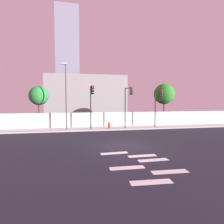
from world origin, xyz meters
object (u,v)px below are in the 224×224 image
object	(u,v)px
street_lamp_curbside	(66,92)
roadside_tree_leftmost	(39,96)
traffic_light_right	(92,98)
fire_hydrant	(109,125)
traffic_light_left	(158,101)
traffic_light_center	(128,99)
roadside_tree_midleft	(164,94)

from	to	relation	value
street_lamp_curbside	roadside_tree_leftmost	world-z (taller)	street_lamp_curbside
traffic_light_right	fire_hydrant	bearing A→B (deg)	24.07
traffic_light_right	roadside_tree_leftmost	xyz separation A→B (m)	(-6.36, 4.16, 0.34)
traffic_light_left	traffic_light_center	xyz separation A→B (m)	(-3.68, -0.01, 0.23)
traffic_light_right	traffic_light_left	bearing A→B (deg)	0.09
roadside_tree_midleft	roadside_tree_leftmost	bearing A→B (deg)	-180.00
fire_hydrant	roadside_tree_midleft	distance (m)	9.92
traffic_light_center	roadside_tree_midleft	xyz separation A→B (m)	(6.50, 4.17, 0.72)
traffic_light_left	fire_hydrant	xyz separation A→B (m)	(-5.75, 0.93, -2.86)
traffic_light_left	street_lamp_curbside	world-z (taller)	street_lamp_curbside
traffic_light_left	traffic_light_center	size ratio (longest dim) A/B	0.93
fire_hydrant	traffic_light_right	bearing A→B (deg)	-155.93
traffic_light_right	roadside_tree_leftmost	distance (m)	7.61
roadside_tree_midleft	street_lamp_curbside	bearing A→B (deg)	-165.77
fire_hydrant	roadside_tree_midleft	size ratio (longest dim) A/B	0.13
traffic_light_left	street_lamp_curbside	bearing A→B (deg)	176.02
traffic_light_right	street_lamp_curbside	size ratio (longest dim) A/B	0.67
street_lamp_curbside	roadside_tree_leftmost	distance (m)	4.96
roadside_tree_leftmost	roadside_tree_midleft	distance (m)	17.05
traffic_light_left	street_lamp_curbside	distance (m)	10.70
street_lamp_curbside	traffic_light_center	bearing A→B (deg)	-6.19
traffic_light_left	traffic_light_right	world-z (taller)	traffic_light_right
traffic_light_left	traffic_light_center	world-z (taller)	traffic_light_center
traffic_light_center	roadside_tree_midleft	distance (m)	7.76
roadside_tree_leftmost	roadside_tree_midleft	world-z (taller)	roadside_tree_midleft
street_lamp_curbside	roadside_tree_leftmost	size ratio (longest dim) A/B	1.37
traffic_light_center	traffic_light_right	size ratio (longest dim) A/B	0.99
traffic_light_center	street_lamp_curbside	world-z (taller)	street_lamp_curbside
traffic_light_left	roadside_tree_midleft	xyz separation A→B (m)	(2.82, 4.15, 0.95)
roadside_tree_midleft	traffic_light_right	bearing A→B (deg)	-158.72
traffic_light_center	street_lamp_curbside	distance (m)	7.03
traffic_light_right	street_lamp_curbside	world-z (taller)	street_lamp_curbside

